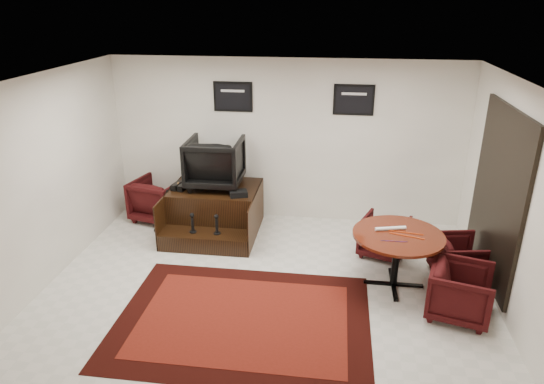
{
  "coord_description": "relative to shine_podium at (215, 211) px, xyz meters",
  "views": [
    {
      "loc": [
        0.84,
        -5.47,
        3.69
      ],
      "look_at": [
        -0.03,
        0.9,
        1.1
      ],
      "focal_mm": 32.0,
      "sensor_mm": 36.0,
      "label": 1
    }
  ],
  "objects": [
    {
      "name": "paper_roll",
      "position": [
        2.74,
        -1.23,
        0.47
      ],
      "size": [
        0.42,
        0.15,
        0.05
      ],
      "primitive_type": "cylinder",
      "rotation": [
        0.0,
        1.57,
        0.26
      ],
      "color": "white",
      "rests_on": "meeting_table"
    },
    {
      "name": "armchair_side",
      "position": [
        -1.1,
        0.32,
        0.07
      ],
      "size": [
        0.96,
        0.92,
        0.83
      ],
      "primitive_type": "imported",
      "rotation": [
        0.0,
        0.0,
        2.9
      ],
      "color": "black",
      "rests_on": "ground"
    },
    {
      "name": "umbrella_black",
      "position": [
        -0.85,
        -0.21,
        0.06
      ],
      "size": [
        0.3,
        0.11,
        0.81
      ],
      "primitive_type": null,
      "color": "black",
      "rests_on": "ground"
    },
    {
      "name": "table_clutter",
      "position": [
        2.91,
        -1.38,
        0.45
      ],
      "size": [
        0.57,
        0.32,
        0.01
      ],
      "color": "red",
      "rests_on": "meeting_table"
    },
    {
      "name": "room_shell",
      "position": [
        1.52,
        -1.64,
        1.44
      ],
      "size": [
        6.02,
        5.02,
        2.81
      ],
      "color": "white",
      "rests_on": "ground"
    },
    {
      "name": "shine_chair",
      "position": [
        -0.0,
        0.15,
        0.86
      ],
      "size": [
        0.89,
        0.83,
        0.91
      ],
      "primitive_type": "imported",
      "rotation": [
        0.0,
        0.0,
        3.15
      ],
      "color": "black",
      "rests_on": "shine_podium"
    },
    {
      "name": "umbrella_hooked",
      "position": [
        -0.84,
        -0.06,
        0.07
      ],
      "size": [
        0.31,
        0.12,
        0.84
      ],
      "primitive_type": null,
      "color": "black",
      "rests_on": "ground"
    },
    {
      "name": "shine_podium",
      "position": [
        0.0,
        0.0,
        0.0
      ],
      "size": [
        1.46,
        1.51,
        0.75
      ],
      "color": "black",
      "rests_on": "ground"
    },
    {
      "name": "table_chair_corner",
      "position": [
        3.56,
        -1.92,
        0.02
      ],
      "size": [
        0.84,
        0.88,
        0.74
      ],
      "primitive_type": "imported",
      "rotation": [
        0.0,
        0.0,
        1.3
      ],
      "color": "black",
      "rests_on": "ground"
    },
    {
      "name": "table_chair_back",
      "position": [
        2.76,
        -0.47,
        -0.01
      ],
      "size": [
        0.83,
        0.81,
        0.68
      ],
      "primitive_type": "imported",
      "rotation": [
        0.0,
        0.0,
        2.78
      ],
      "color": "black",
      "rests_on": "ground"
    },
    {
      "name": "table_chair_window",
      "position": [
        3.75,
        -1.0,
        -0.01
      ],
      "size": [
        0.71,
        0.74,
        0.67
      ],
      "primitive_type": "imported",
      "rotation": [
        0.0,
        0.0,
        1.75
      ],
      "color": "black",
      "rests_on": "ground"
    },
    {
      "name": "polish_kit",
      "position": [
        0.47,
        -0.25,
        0.45
      ],
      "size": [
        0.32,
        0.27,
        0.09
      ],
      "primitive_type": "cube",
      "rotation": [
        0.0,
        0.0,
        0.33
      ],
      "color": "black",
      "rests_on": "shine_podium"
    },
    {
      "name": "shoes_pair",
      "position": [
        -0.55,
        -0.07,
        0.45
      ],
      "size": [
        0.26,
        0.3,
        0.1
      ],
      "color": "black",
      "rests_on": "shine_podium"
    },
    {
      "name": "meeting_table",
      "position": [
        2.84,
        -1.34,
        0.35
      ],
      "size": [
        1.21,
        1.21,
        0.79
      ],
      "color": "#401309",
      "rests_on": "ground"
    },
    {
      "name": "area_rug",
      "position": [
        0.94,
        -2.39,
        -0.34
      ],
      "size": [
        3.09,
        2.32,
        0.01
      ],
      "color": "black",
      "rests_on": "ground"
    },
    {
      "name": "ground",
      "position": [
        1.11,
        -1.77,
        -0.35
      ],
      "size": [
        6.0,
        6.0,
        0.0
      ],
      "primitive_type": "plane",
      "color": "silver",
      "rests_on": "ground"
    }
  ]
}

